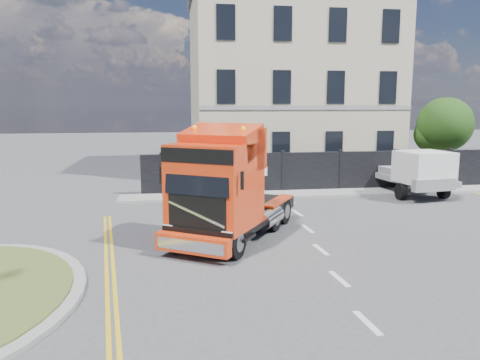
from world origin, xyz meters
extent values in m
plane|color=#424244|center=(0.00, 0.00, 0.00)|extent=(120.00, 120.00, 0.00)
cube|color=black|center=(6.00, 9.00, 1.00)|extent=(18.00, 0.25, 2.00)
cube|color=silver|center=(14.50, 9.00, 1.00)|extent=(2.60, 0.12, 2.00)
cube|color=#B7AE91|center=(6.00, 16.50, 5.50)|extent=(12.00, 10.00, 11.00)
cylinder|color=#382619|center=(14.50, 12.00, 1.20)|extent=(0.24, 0.24, 2.40)
sphere|color=#17350F|center=(14.50, 12.00, 3.20)|extent=(3.20, 3.20, 3.20)
sphere|color=#17350F|center=(14.00, 12.40, 2.60)|extent=(2.20, 2.20, 2.20)
cube|color=gray|center=(6.00, 8.10, 0.06)|extent=(20.00, 1.60, 0.12)
cube|color=black|center=(0.65, 1.68, 0.69)|extent=(4.96, 6.09, 0.41)
cube|color=red|center=(-0.19, 0.32, 1.97)|extent=(3.20, 3.23, 2.57)
cube|color=red|center=(0.31, 1.14, 3.02)|extent=(2.38, 1.91, 1.28)
cube|color=black|center=(-0.81, -0.68, 2.34)|extent=(1.74, 1.11, 0.96)
cube|color=red|center=(-0.97, -0.93, 0.50)|extent=(2.11, 1.48, 0.50)
cylinder|color=black|center=(-1.42, 0.22, 0.48)|extent=(0.75, 0.96, 0.95)
cylinder|color=gray|center=(-1.42, 0.22, 0.48)|extent=(0.56, 0.62, 0.52)
cylinder|color=black|center=(0.26, -0.83, 0.48)|extent=(0.75, 0.96, 0.95)
cylinder|color=gray|center=(0.26, -0.83, 0.48)|extent=(0.56, 0.62, 0.52)
cylinder|color=black|center=(0.30, 2.98, 0.48)|extent=(0.75, 0.96, 0.95)
cylinder|color=gray|center=(0.30, 2.98, 0.48)|extent=(0.56, 0.62, 0.52)
cylinder|color=black|center=(1.98, 1.93, 0.48)|extent=(0.75, 0.96, 0.95)
cylinder|color=gray|center=(1.98, 1.93, 0.48)|extent=(0.56, 0.62, 0.52)
cylinder|color=black|center=(0.88, 3.91, 0.48)|extent=(0.75, 0.96, 0.95)
cylinder|color=gray|center=(0.88, 3.91, 0.48)|extent=(0.56, 0.62, 0.52)
cylinder|color=black|center=(2.56, 2.87, 0.48)|extent=(0.75, 0.96, 0.95)
cylinder|color=gray|center=(2.56, 2.87, 0.48)|extent=(0.56, 0.62, 0.52)
cube|color=slate|center=(10.05, 8.00, 0.78)|extent=(2.85, 5.61, 0.28)
cube|color=silver|center=(10.05, 6.32, 1.51)|extent=(2.38, 2.29, 1.45)
cylinder|color=black|center=(8.99, 6.32, 0.39)|extent=(0.28, 0.78, 0.78)
cylinder|color=black|center=(11.12, 6.32, 0.39)|extent=(0.28, 0.78, 0.78)
cylinder|color=black|center=(8.99, 9.68, 0.39)|extent=(0.28, 0.78, 0.78)
cylinder|color=black|center=(11.12, 9.68, 0.39)|extent=(0.28, 0.78, 0.78)
camera|label=1|loc=(-1.49, -13.66, 4.42)|focal=35.00mm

